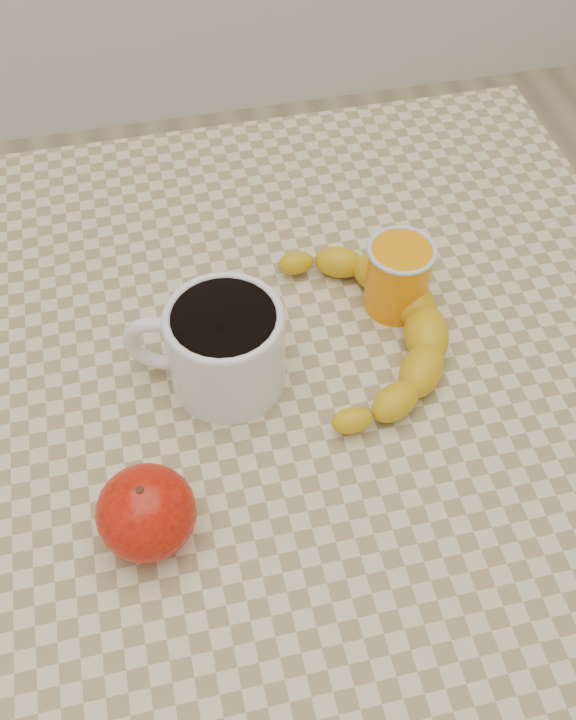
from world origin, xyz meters
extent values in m
plane|color=tan|center=(0.00, 0.00, 0.00)|extent=(3.00, 3.00, 0.00)
cube|color=beige|center=(0.00, 0.00, 0.73)|extent=(0.80, 0.80, 0.04)
cube|color=#92724A|center=(0.00, 0.00, 0.68)|extent=(0.74, 0.74, 0.06)
cylinder|color=#92724A|center=(-0.35, 0.35, 0.35)|extent=(0.05, 0.05, 0.71)
cylinder|color=#92724A|center=(0.35, 0.35, 0.35)|extent=(0.05, 0.05, 0.71)
cylinder|color=white|center=(-0.06, 0.01, 0.79)|extent=(0.14, 0.14, 0.09)
cylinder|color=black|center=(-0.06, 0.01, 0.83)|extent=(0.09, 0.09, 0.01)
torus|color=white|center=(-0.06, 0.01, 0.84)|extent=(0.11, 0.11, 0.01)
torus|color=white|center=(-0.11, 0.03, 0.79)|extent=(0.07, 0.03, 0.07)
cylinder|color=orange|center=(0.13, 0.06, 0.79)|extent=(0.06, 0.06, 0.08)
torus|color=silver|center=(0.13, 0.06, 0.83)|extent=(0.07, 0.07, 0.00)
ellipsoid|color=#940B04|center=(-0.15, -0.14, 0.79)|extent=(0.11, 0.11, 0.07)
cylinder|color=#382311|center=(-0.15, -0.14, 0.82)|extent=(0.01, 0.01, 0.01)
camera|label=1|loc=(-0.10, -0.45, 1.36)|focal=40.00mm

